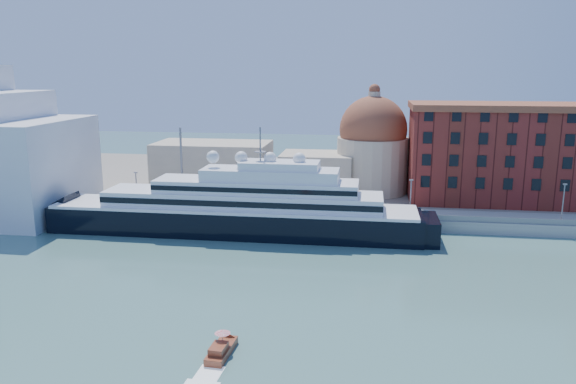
# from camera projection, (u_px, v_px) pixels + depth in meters

# --- Properties ---
(ground) EXTENTS (400.00, 400.00, 0.00)m
(ground) POSITION_uv_depth(u_px,v_px,m) (236.00, 274.00, 92.44)
(ground) COLOR #3B6662
(ground) RESTS_ON ground
(quay) EXTENTS (180.00, 10.00, 2.50)m
(quay) POSITION_uv_depth(u_px,v_px,m) (271.00, 215.00, 125.02)
(quay) COLOR gray
(quay) RESTS_ON ground
(land) EXTENTS (260.00, 72.00, 2.00)m
(land) POSITION_uv_depth(u_px,v_px,m) (296.00, 180.00, 164.68)
(land) COLOR slate
(land) RESTS_ON ground
(quay_fence) EXTENTS (180.00, 0.10, 1.20)m
(quay_fence) POSITION_uv_depth(u_px,v_px,m) (268.00, 212.00, 120.27)
(quay_fence) COLOR slate
(quay_fence) RESTS_ON quay
(superyacht) EXTENTS (85.65, 11.87, 25.60)m
(superyacht) POSITION_uv_depth(u_px,v_px,m) (222.00, 212.00, 114.89)
(superyacht) COLOR black
(superyacht) RESTS_ON ground
(service_barge) EXTENTS (13.01, 7.00, 2.79)m
(service_barge) POSITION_uv_depth(u_px,v_px,m) (7.00, 221.00, 121.73)
(service_barge) COLOR white
(service_barge) RESTS_ON ground
(water_taxi) EXTENTS (2.55, 6.54, 3.05)m
(water_taxi) POSITION_uv_depth(u_px,v_px,m) (221.00, 349.00, 66.20)
(water_taxi) COLOR brown
(water_taxi) RESTS_ON ground
(warehouse) EXTENTS (43.00, 19.00, 23.25)m
(warehouse) POSITION_uv_depth(u_px,v_px,m) (501.00, 152.00, 132.34)
(warehouse) COLOR maroon
(warehouse) RESTS_ON land
(church) EXTENTS (66.00, 18.00, 25.50)m
(church) POSITION_uv_depth(u_px,v_px,m) (311.00, 156.00, 144.94)
(church) COLOR beige
(church) RESTS_ON land
(lamp_posts) EXTENTS (120.80, 2.40, 18.00)m
(lamp_posts) POSITION_uv_depth(u_px,v_px,m) (213.00, 177.00, 123.28)
(lamp_posts) COLOR slate
(lamp_posts) RESTS_ON quay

